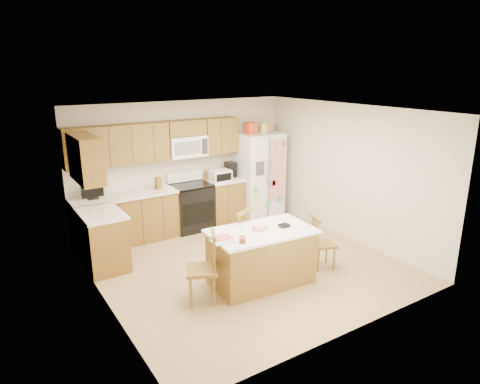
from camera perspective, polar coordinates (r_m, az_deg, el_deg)
ground at (r=7.12m, az=0.64°, el=-9.60°), size 4.50×4.50×0.00m
room_shell at (r=6.62m, az=0.68°, el=1.69°), size 4.60×4.60×2.52m
cabinetry at (r=7.89m, az=-12.57°, el=-0.26°), size 3.36×1.56×2.15m
stove at (r=8.51m, az=-6.54°, el=-1.86°), size 0.76×0.65×1.13m
refrigerator at (r=9.10m, az=2.44°, el=2.37°), size 0.90×0.79×2.04m
island at (r=6.40m, az=2.84°, el=-8.55°), size 1.64×1.00×0.92m
windsor_chair_left at (r=5.92m, az=-4.92°, el=-10.22°), size 0.55×0.56×1.00m
windsor_chair_back at (r=6.77m, az=-0.49°, el=-6.54°), size 0.57×0.56×1.02m
windsor_chair_right at (r=6.99m, az=10.87°, el=-6.77°), size 0.46×0.47×0.86m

